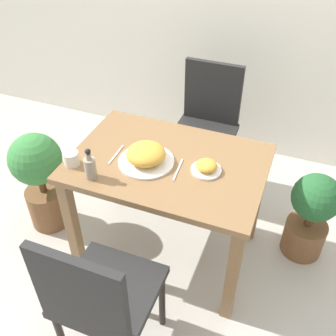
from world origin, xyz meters
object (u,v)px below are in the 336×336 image
Objects in this scene: chair_far at (207,122)px; food_plate at (146,155)px; sauce_bottle at (90,167)px; potted_plant_left at (40,176)px; drink_cup at (71,159)px; potted_plant_right at (311,214)px; chair_near at (99,297)px; side_plate at (206,167)px.

chair_far is 3.10× the size of food_plate.
sauce_bottle is 0.25× the size of potted_plant_left.
food_plate reaches higher than drink_cup.
chair_far is at bearing 64.30° from drink_cup.
potted_plant_right is at bearing 12.86° from potted_plant_left.
drink_cup is (-0.43, 0.53, 0.24)m from chair_near.
chair_near is at bearing -39.80° from potted_plant_left.
potted_plant_right is at bearing 22.53° from drink_cup.
chair_near is 5.23× the size of sauce_bottle.
food_plate is at bearing -97.40° from chair_far.
potted_plant_left is (-0.81, 0.68, -0.12)m from chair_near.
food_plate is 0.50× the size of potted_plant_right.
potted_plant_right is (0.81, 1.05, -0.20)m from chair_near.
side_plate is at bearing 26.14° from sauce_bottle.
chair_far is at bearing 105.80° from side_plate.
potted_plant_right is at bearing -28.60° from chair_far.
chair_near is 0.73m from food_plate.
chair_near reaches higher than food_plate.
chair_near is at bearing -90.99° from chair_far.
chair_far is 5.80× the size of side_plate.
potted_plant_right is (1.10, 0.57, -0.47)m from sauce_bottle.
potted_plant_left is (-0.53, 0.20, -0.38)m from sauce_bottle.
chair_near reaches higher than sauce_bottle.
side_plate is 0.90× the size of sauce_bottle.
potted_plant_right is (1.63, 0.37, -0.08)m from potted_plant_left.
sauce_bottle is 0.29× the size of potted_plant_right.
drink_cup is 0.46× the size of sauce_bottle.
chair_far is at bearing -90.99° from chair_near.
sauce_bottle reaches higher than potted_plant_left.
drink_cup is (-0.35, -0.16, -0.01)m from food_plate.
food_plate reaches higher than potted_plant_left.
potted_plant_left reaches higher than potted_plant_right.
sauce_bottle is (-0.21, -0.21, 0.02)m from food_plate.
drink_cup is (-0.46, -0.95, 0.24)m from chair_far.
sauce_bottle is 0.68m from potted_plant_left.
side_plate is at bearing 16.77° from drink_cup.
side_plate is at bearing -151.37° from potted_plant_right.
chair_far reaches higher than drink_cup.
chair_far is 0.83m from food_plate.
chair_near is 1.54× the size of potted_plant_right.
drink_cup is at bearing -163.23° from side_plate.
chair_near reaches higher than drink_cup.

